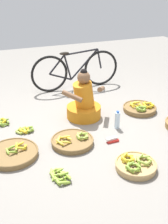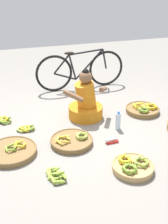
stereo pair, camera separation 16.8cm
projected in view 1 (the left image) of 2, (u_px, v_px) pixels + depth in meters
ground_plane at (79, 128)px, 3.99m from camera, size 10.00×10.00×0.00m
vendor_woman_front at (84, 103)px, 4.19m from camera, size 0.75×0.54×0.77m
bicycle_leaning at (76, 70)px, 5.21m from camera, size 1.70×0.08×0.73m
banana_basket_front_left at (140, 108)px, 4.47m from camera, size 0.53×0.53×0.15m
banana_basket_near_bicycle at (136, 165)px, 3.15m from camera, size 0.47×0.47×0.14m
banana_basket_mid_right at (13, 153)px, 3.37m from camera, size 0.62×0.62×0.13m
banana_basket_back_left at (73, 141)px, 3.61m from camera, size 0.55×0.55×0.14m
loose_bananas_back_center at (60, 176)px, 3.01m from camera, size 0.22×0.31×0.09m
loose_bananas_front_right at (1, 122)px, 4.09m from camera, size 0.26×0.25×0.08m
loose_bananas_mid_left at (25, 130)px, 3.88m from camera, size 0.28×0.19×0.08m
water_bottle at (117, 120)px, 3.94m from camera, size 0.07×0.07×0.27m
packet_carton_stack at (112, 140)px, 3.66m from camera, size 0.17×0.08×0.06m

